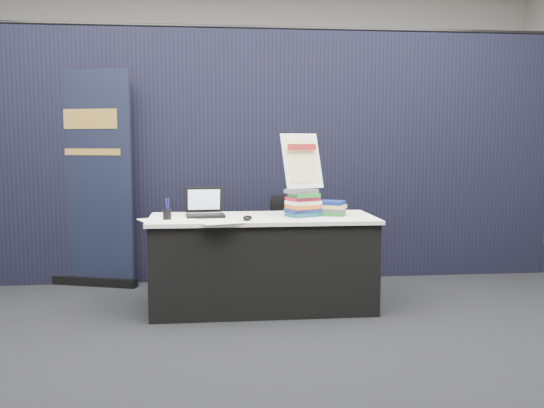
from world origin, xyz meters
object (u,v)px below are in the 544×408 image
at_px(display_table, 262,262).
at_px(info_sign, 302,162).
at_px(stacking_chair, 293,238).
at_px(laptop, 205,209).
at_px(book_stack_short, 332,208).
at_px(book_stack_tall, 302,203).
at_px(pullup_banner, 92,191).

bearing_deg(display_table, info_sign, 3.20).
distance_m(info_sign, stacking_chair, 0.91).
relative_size(laptop, book_stack_short, 1.25).
bearing_deg(laptop, info_sign, -8.03).
height_order(book_stack_tall, stacking_chair, book_stack_tall).
bearing_deg(display_table, book_stack_tall, -2.21).
xyz_separation_m(laptop, book_stack_tall, (0.78, -0.07, 0.05)).
bearing_deg(book_stack_tall, pullup_banner, 152.29).
height_order(display_table, book_stack_short, book_stack_short).
distance_m(display_table, book_stack_short, 0.72).
relative_size(book_stack_tall, pullup_banner, 0.14).
distance_m(laptop, book_stack_short, 1.03).
height_order(laptop, book_stack_tall, laptop).
bearing_deg(laptop, book_stack_tall, -10.28).
height_order(laptop, pullup_banner, pullup_banner).
relative_size(laptop, info_sign, 0.70).
bearing_deg(info_sign, laptop, 153.54).
xyz_separation_m(display_table, info_sign, (0.32, 0.02, 0.81)).
distance_m(book_stack_tall, pullup_banner, 2.06).
distance_m(book_stack_tall, book_stack_short, 0.25).
xyz_separation_m(book_stack_short, pullup_banner, (-2.08, 0.94, 0.08)).
bearing_deg(info_sign, display_table, 159.82).
bearing_deg(pullup_banner, laptop, -21.86).
bearing_deg(book_stack_tall, laptop, 174.68).
xyz_separation_m(book_stack_tall, info_sign, (0.00, 0.03, 0.33)).
bearing_deg(info_sign, pullup_banner, 129.67).
distance_m(laptop, pullup_banner, 1.38).
distance_m(display_table, stacking_chair, 0.68).
relative_size(display_table, pullup_banner, 0.90).
height_order(pullup_banner, stacking_chair, pullup_banner).
relative_size(pullup_banner, stacking_chair, 2.35).
bearing_deg(book_stack_short, info_sign, 176.74).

